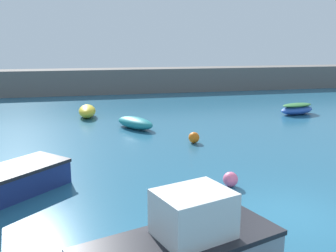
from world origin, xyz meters
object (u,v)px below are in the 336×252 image
at_px(open_tender_yellow, 135,123).
at_px(rowboat_with_red_cover, 297,109).
at_px(rowboat_blue_near, 87,111).
at_px(sailboat_twin_hulled, 0,185).
at_px(mooring_buoy_orange, 194,138).
at_px(motorboat_with_cabin, 183,245).
at_px(mooring_buoy_pink, 230,179).

xyz_separation_m(open_tender_yellow, rowboat_with_red_cover, (12.16, 1.93, 0.05)).
relative_size(rowboat_blue_near, open_tender_yellow, 0.86).
xyz_separation_m(sailboat_twin_hulled, mooring_buoy_orange, (8.38, 5.30, -0.18)).
bearing_deg(rowboat_with_red_cover, motorboat_with_cabin, -143.48).
xyz_separation_m(rowboat_blue_near, sailboat_twin_hulled, (-3.15, -13.71, 0.04)).
height_order(sailboat_twin_hulled, mooring_buoy_pink, sailboat_twin_hulled).
bearing_deg(open_tender_yellow, sailboat_twin_hulled, -62.11).
bearing_deg(rowboat_blue_near, motorboat_with_cabin, 7.30).
relative_size(rowboat_blue_near, mooring_buoy_pink, 5.02).
xyz_separation_m(motorboat_with_cabin, rowboat_with_red_cover, (13.22, 16.68, -0.24)).
bearing_deg(rowboat_blue_near, rowboat_with_red_cover, 83.16).
xyz_separation_m(rowboat_blue_near, open_tender_yellow, (2.75, -4.31, -0.08)).
distance_m(open_tender_yellow, rowboat_with_red_cover, 12.32).
distance_m(rowboat_with_red_cover, mooring_buoy_pink, 15.84).
relative_size(sailboat_twin_hulled, rowboat_with_red_cover, 1.51).
height_order(rowboat_blue_near, motorboat_with_cabin, motorboat_with_cabin).
bearing_deg(motorboat_with_cabin, mooring_buoy_orange, -125.66).
relative_size(mooring_buoy_pink, mooring_buoy_orange, 0.95).
height_order(rowboat_blue_near, open_tender_yellow, rowboat_blue_near).
relative_size(motorboat_with_cabin, sailboat_twin_hulled, 1.09).
relative_size(rowboat_blue_near, sailboat_twin_hulled, 0.59).
bearing_deg(rowboat_with_red_cover, mooring_buoy_orange, -163.21).
distance_m(rowboat_with_red_cover, mooring_buoy_orange, 11.41).
bearing_deg(sailboat_twin_hulled, mooring_buoy_orange, -11.05).
distance_m(motorboat_with_cabin, mooring_buoy_pink, 5.49).
height_order(mooring_buoy_pink, mooring_buoy_orange, mooring_buoy_orange).
bearing_deg(rowboat_blue_near, sailboat_twin_hulled, -10.74).
relative_size(rowboat_with_red_cover, mooring_buoy_orange, 5.37).
xyz_separation_m(sailboat_twin_hulled, mooring_buoy_pink, (7.88, -0.80, -0.20)).
height_order(sailboat_twin_hulled, rowboat_with_red_cover, sailboat_twin_hulled).
bearing_deg(motorboat_with_cabin, rowboat_blue_near, -102.25).
distance_m(sailboat_twin_hulled, mooring_buoy_pink, 7.92).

